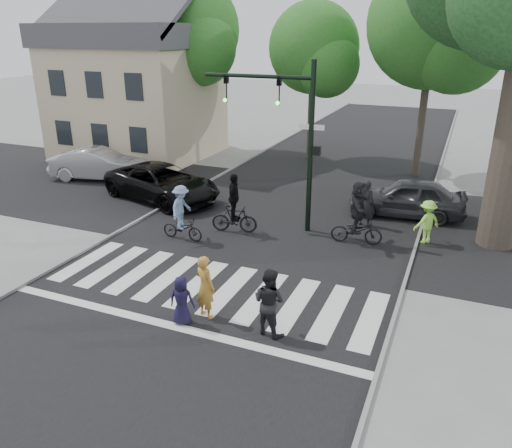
{
  "coord_description": "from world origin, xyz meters",
  "views": [
    {
      "loc": [
        6.07,
        -10.19,
        6.89
      ],
      "look_at": [
        0.5,
        3.0,
        1.3
      ],
      "focal_mm": 35.0,
      "sensor_mm": 36.0,
      "label": 1
    }
  ],
  "objects_px": {
    "pedestrian_adult": "(269,302)",
    "cyclist_left": "(182,216)",
    "cyclist_mid": "(234,209)",
    "pedestrian_woman": "(205,287)",
    "traffic_signal": "(288,122)",
    "car_suv": "(162,183)",
    "car_silver": "(98,164)",
    "car_grey": "(407,198)",
    "cyclist_right": "(358,216)",
    "pedestrian_child": "(182,300)"
  },
  "relations": [
    {
      "from": "pedestrian_child",
      "to": "cyclist_left",
      "type": "relative_size",
      "value": 0.66
    },
    {
      "from": "cyclist_left",
      "to": "car_grey",
      "type": "relative_size",
      "value": 0.44
    },
    {
      "from": "traffic_signal",
      "to": "cyclist_mid",
      "type": "height_order",
      "value": "traffic_signal"
    },
    {
      "from": "traffic_signal",
      "to": "car_grey",
      "type": "xyz_separation_m",
      "value": [
        3.95,
        3.02,
        -3.15
      ]
    },
    {
      "from": "cyclist_mid",
      "to": "cyclist_left",
      "type": "bearing_deg",
      "value": -135.76
    },
    {
      "from": "cyclist_mid",
      "to": "pedestrian_adult",
      "type": "bearing_deg",
      "value": -57.57
    },
    {
      "from": "car_silver",
      "to": "cyclist_left",
      "type": "bearing_deg",
      "value": -136.93
    },
    {
      "from": "pedestrian_woman",
      "to": "cyclist_left",
      "type": "xyz_separation_m",
      "value": [
        -3.16,
        4.16,
        0.0
      ]
    },
    {
      "from": "cyclist_left",
      "to": "cyclist_mid",
      "type": "bearing_deg",
      "value": 44.24
    },
    {
      "from": "pedestrian_child",
      "to": "cyclist_right",
      "type": "height_order",
      "value": "cyclist_right"
    },
    {
      "from": "cyclist_mid",
      "to": "cyclist_right",
      "type": "distance_m",
      "value": 4.37
    },
    {
      "from": "traffic_signal",
      "to": "cyclist_left",
      "type": "xyz_separation_m",
      "value": [
        -2.95,
        -2.48,
        -3.05
      ]
    },
    {
      "from": "traffic_signal",
      "to": "car_silver",
      "type": "xyz_separation_m",
      "value": [
        -10.62,
        2.5,
        -3.14
      ]
    },
    {
      "from": "pedestrian_woman",
      "to": "cyclist_left",
      "type": "relative_size",
      "value": 0.86
    },
    {
      "from": "car_suv",
      "to": "pedestrian_adult",
      "type": "bearing_deg",
      "value": -117.8
    },
    {
      "from": "cyclist_left",
      "to": "car_silver",
      "type": "bearing_deg",
      "value": 147.02
    },
    {
      "from": "traffic_signal",
      "to": "car_silver",
      "type": "relative_size",
      "value": 1.29
    },
    {
      "from": "pedestrian_woman",
      "to": "cyclist_mid",
      "type": "xyz_separation_m",
      "value": [
        -1.78,
        5.5,
        0.04
      ]
    },
    {
      "from": "traffic_signal",
      "to": "pedestrian_woman",
      "type": "relative_size",
      "value": 3.53
    },
    {
      "from": "cyclist_mid",
      "to": "pedestrian_woman",
      "type": "bearing_deg",
      "value": -72.03
    },
    {
      "from": "cyclist_mid",
      "to": "cyclist_right",
      "type": "xyz_separation_m",
      "value": [
        4.31,
        0.7,
        0.09
      ]
    },
    {
      "from": "cyclist_right",
      "to": "car_grey",
      "type": "height_order",
      "value": "cyclist_right"
    },
    {
      "from": "traffic_signal",
      "to": "cyclist_left",
      "type": "distance_m",
      "value": 4.91
    },
    {
      "from": "pedestrian_adult",
      "to": "cyclist_left",
      "type": "bearing_deg",
      "value": -26.98
    },
    {
      "from": "pedestrian_adult",
      "to": "cyclist_right",
      "type": "bearing_deg",
      "value": -83.17
    },
    {
      "from": "pedestrian_adult",
      "to": "cyclist_left",
      "type": "distance_m",
      "value": 6.5
    },
    {
      "from": "cyclist_right",
      "to": "cyclist_left",
      "type": "bearing_deg",
      "value": -160.3
    },
    {
      "from": "traffic_signal",
      "to": "car_suv",
      "type": "xyz_separation_m",
      "value": [
        -6.02,
        1.01,
        -3.14
      ]
    },
    {
      "from": "traffic_signal",
      "to": "cyclist_right",
      "type": "height_order",
      "value": "traffic_signal"
    },
    {
      "from": "car_suv",
      "to": "car_grey",
      "type": "relative_size",
      "value": 1.23
    },
    {
      "from": "cyclist_left",
      "to": "pedestrian_woman",
      "type": "bearing_deg",
      "value": -52.8
    },
    {
      "from": "pedestrian_woman",
      "to": "car_suv",
      "type": "xyz_separation_m",
      "value": [
        -6.23,
        7.65,
        -0.09
      ]
    },
    {
      "from": "cyclist_right",
      "to": "car_suv",
      "type": "bearing_deg",
      "value": 170.57
    },
    {
      "from": "car_suv",
      "to": "car_silver",
      "type": "relative_size",
      "value": 1.18
    },
    {
      "from": "pedestrian_adult",
      "to": "car_silver",
      "type": "bearing_deg",
      "value": -22.44
    },
    {
      "from": "pedestrian_adult",
      "to": "car_suv",
      "type": "xyz_separation_m",
      "value": [
        -7.99,
        7.73,
        -0.1
      ]
    },
    {
      "from": "cyclist_mid",
      "to": "car_grey",
      "type": "height_order",
      "value": "cyclist_mid"
    },
    {
      "from": "car_silver",
      "to": "car_grey",
      "type": "relative_size",
      "value": 1.05
    },
    {
      "from": "pedestrian_woman",
      "to": "traffic_signal",
      "type": "bearing_deg",
      "value": -66.08
    },
    {
      "from": "pedestrian_woman",
      "to": "cyclist_mid",
      "type": "distance_m",
      "value": 5.79
    },
    {
      "from": "car_silver",
      "to": "pedestrian_adult",
      "type": "bearing_deg",
      "value": -140.16
    },
    {
      "from": "pedestrian_woman",
      "to": "cyclist_mid",
      "type": "bearing_deg",
      "value": -49.9
    },
    {
      "from": "pedestrian_child",
      "to": "car_grey",
      "type": "bearing_deg",
      "value": -125.27
    },
    {
      "from": "pedestrian_adult",
      "to": "car_suv",
      "type": "relative_size",
      "value": 0.31
    },
    {
      "from": "cyclist_mid",
      "to": "cyclist_right",
      "type": "height_order",
      "value": "cyclist_right"
    },
    {
      "from": "pedestrian_adult",
      "to": "cyclist_mid",
      "type": "distance_m",
      "value": 6.61
    },
    {
      "from": "pedestrian_woman",
      "to": "car_silver",
      "type": "distance_m",
      "value": 14.17
    },
    {
      "from": "car_silver",
      "to": "car_suv",
      "type": "bearing_deg",
      "value": -121.85
    },
    {
      "from": "cyclist_left",
      "to": "car_silver",
      "type": "xyz_separation_m",
      "value": [
        -7.67,
        4.98,
        -0.09
      ]
    },
    {
      "from": "pedestrian_child",
      "to": "cyclist_mid",
      "type": "height_order",
      "value": "cyclist_mid"
    }
  ]
}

